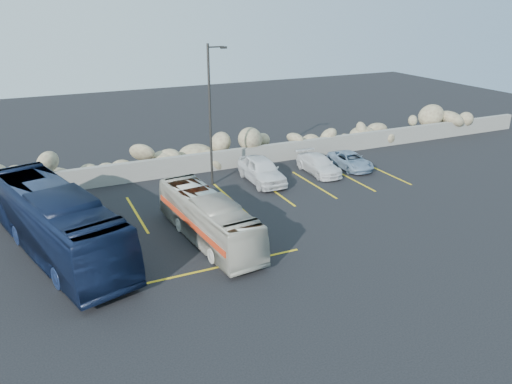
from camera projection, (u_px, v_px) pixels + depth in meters
name	position (u px, v px, depth m)	size (l,w,h in m)	color
ground	(235.00, 266.00, 20.33)	(90.00, 90.00, 0.00)	black
seawall	(159.00, 168.00, 30.27)	(60.00, 0.40, 1.20)	gray
riprap_pile	(153.00, 152.00, 31.04)	(54.00, 2.80, 2.60)	#867258
parking_lines	(275.00, 201.00, 26.86)	(18.16, 9.36, 0.01)	gold
lamppost	(211.00, 112.00, 27.83)	(1.14, 0.18, 8.00)	#302E2B
vintage_bus	(208.00, 218.00, 22.18)	(1.79, 7.65, 2.13)	beige
tour_coach	(56.00, 222.00, 20.85)	(2.46, 10.50, 2.93)	#101A36
car_a	(262.00, 170.00, 29.54)	(1.74, 4.34, 1.48)	white
car_c	(319.00, 164.00, 31.13)	(1.56, 3.85, 1.12)	white
car_d	(351.00, 161.00, 32.06)	(1.67, 3.62, 1.01)	#809AB5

